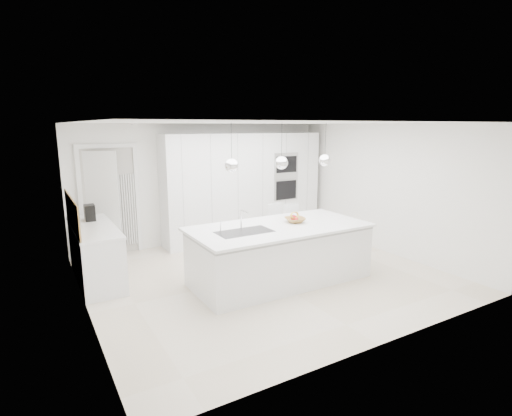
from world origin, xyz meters
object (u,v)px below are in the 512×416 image
fruit_bowl (295,220)px  bar_stool_right (294,230)px  island_base (280,255)px  espresso_machine (90,213)px  bar_stool_left (278,232)px

fruit_bowl → bar_stool_right: fruit_bowl is taller
island_base → espresso_machine: espresso_machine is taller
island_base → fruit_bowl: bearing=16.8°
island_base → espresso_machine: 3.25m
island_base → bar_stool_left: 1.13m
island_base → fruit_bowl: (0.36, 0.11, 0.51)m
espresso_machine → bar_stool_right: bearing=-13.3°
espresso_machine → bar_stool_left: 3.31m
fruit_bowl → bar_stool_right: 1.17m
espresso_machine → bar_stool_left: (3.12, -0.99, -0.52)m
island_base → espresso_machine: (-2.53, 1.95, 0.60)m
fruit_bowl → bar_stool_right: (0.63, 0.88, -0.46)m
island_base → bar_stool_right: 1.39m
espresso_machine → fruit_bowl: bearing=-30.5°
bar_stool_right → island_base: bearing=-123.4°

